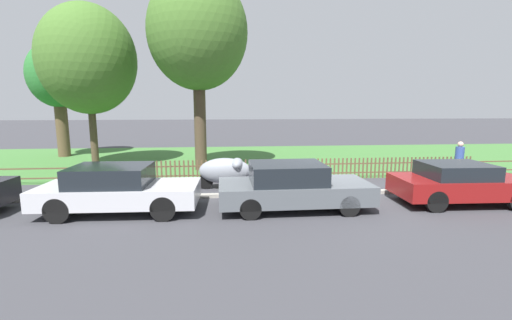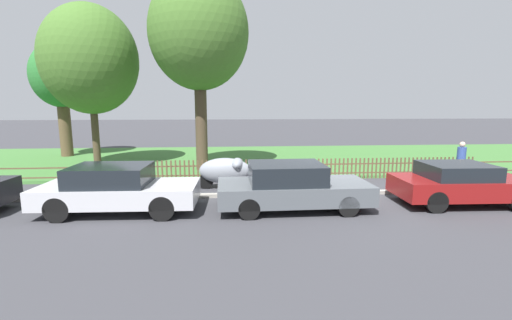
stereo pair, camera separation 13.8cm
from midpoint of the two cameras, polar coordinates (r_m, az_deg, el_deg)
The scene contains 12 objects.
ground_plane at distance 11.82m, azimuth 12.54°, elevation -5.81°, with size 120.00×120.00×0.00m, color #38383D.
kerb_stone at distance 11.90m, azimuth 12.41°, elevation -5.41°, with size 39.76×0.20×0.12m, color #9E998E.
grass_strip at distance 19.55m, azimuth 5.62°, elevation 0.31°, with size 39.76×11.17×0.01m, color #3D7033.
park_fence at distance 14.11m, azimuth 9.61°, elevation -1.49°, with size 39.76×0.05×0.86m.
parked_car_black_saloon at distance 10.37m, azimuth -21.78°, elevation -4.41°, with size 4.38×1.89×1.35m.
parked_car_navy_estate at distance 10.02m, azimuth 6.27°, elevation -4.36°, with size 4.38×1.92×1.35m.
parked_car_red_compact at distance 12.15m, azimuth 31.15°, elevation -3.33°, with size 3.98×1.89×1.27m.
covered_motorcycle at distance 12.35m, azimuth -4.63°, elevation -1.74°, with size 1.96×0.93×1.13m.
tree_nearest_kerb at distance 22.99m, azimuth -29.63°, elevation 11.95°, with size 3.21×3.21×6.55m.
tree_behind_motorcycle at distance 18.52m, azimuth -25.74°, elevation 14.78°, with size 4.43×4.43×7.66m.
tree_mid_park at distance 16.33m, azimuth -9.24°, elevation 20.10°, with size 4.42×4.42×8.73m.
pedestrian_near_fence at distance 15.69m, azimuth 31.21°, elevation 0.10°, with size 0.45×0.45×1.59m.
Camera 2 is at (-3.36, -10.91, 3.02)m, focal length 24.00 mm.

